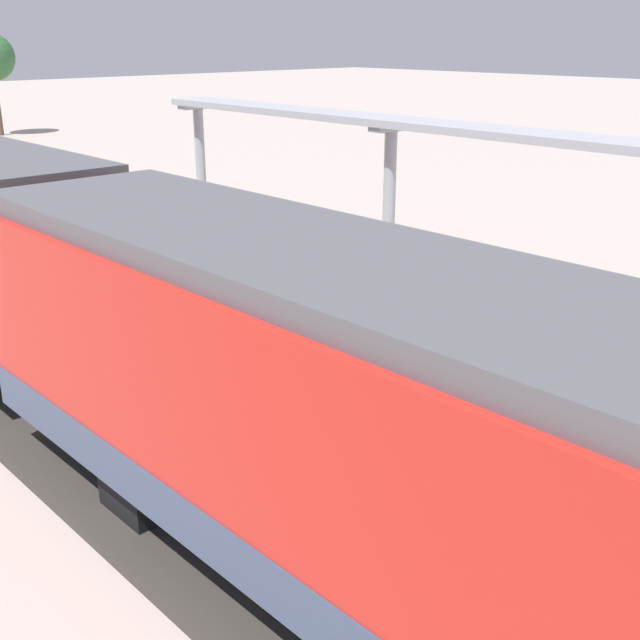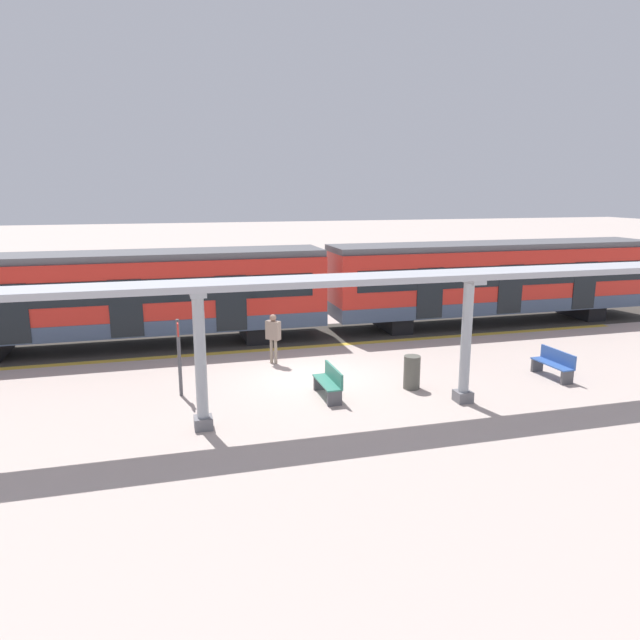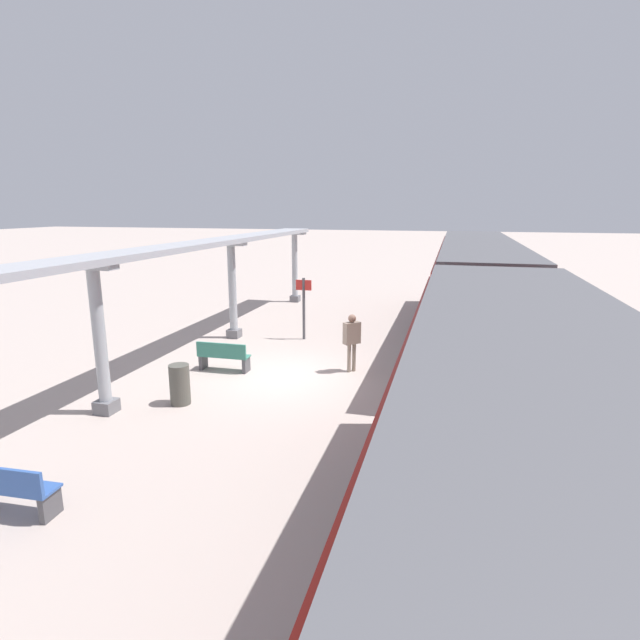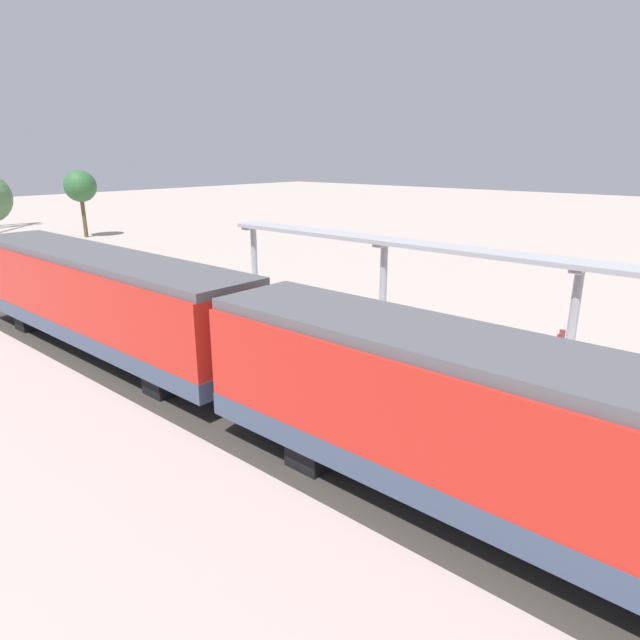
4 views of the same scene
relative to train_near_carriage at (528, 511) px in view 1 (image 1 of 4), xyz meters
The scene contains 11 objects.
ground_plane 7.84m from the train_near_carriage, 47.07° to the left, with size 176.00×176.00×0.00m, color #B3A39A.
tactile_edge_strip 6.14m from the train_near_carriage, 72.42° to the left, with size 0.35×27.69×0.01m, color gold.
trackbed 5.88m from the train_near_carriage, 90.06° to the left, with size 3.20×39.69×0.01m, color #38332D.
train_near_carriage is the anchor object (origin of this frame).
canopy_pillar_third 12.28m from the train_near_carriage, 47.20° to the left, with size 1.10×0.44×3.42m.
canopy_pillar_fourth 18.33m from the train_near_carriage, 62.92° to the left, with size 1.10×0.44×3.42m.
canopy_beam 10.17m from the train_near_carriage, 33.69° to the left, with size 1.20×22.32×0.16m, color #A8AAB2.
bench_near_end 14.70m from the train_near_carriage, 60.53° to the left, with size 1.52×0.52×0.86m.
bench_mid_platform 9.11m from the train_near_carriage, 38.42° to the left, with size 1.51×0.47×0.86m.
trash_bin 10.77m from the train_near_carriage, 49.29° to the left, with size 0.48×0.48×0.98m, color #504F47.
passenger_waiting_near_edge 5.89m from the train_near_carriage, 53.36° to the left, with size 0.50×0.50×1.68m.
Camera 1 is at (-9.92, -8.29, 5.30)m, focal length 44.21 mm.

